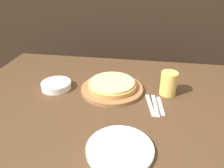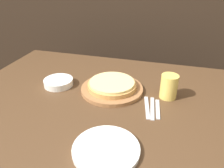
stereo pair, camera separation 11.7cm
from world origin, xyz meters
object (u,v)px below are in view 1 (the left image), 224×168
object	(u,v)px
side_bowl	(56,85)
pizza_on_board	(112,87)
spoon	(161,106)
dinner_knife	(155,105)
beer_glass	(169,82)
dinner_plate	(120,149)
fork	(150,105)

from	to	relation	value
side_bowl	pizza_on_board	bearing A→B (deg)	4.12
spoon	dinner_knife	bearing A→B (deg)	180.00
beer_glass	spoon	distance (m)	0.15
beer_glass	dinner_plate	bearing A→B (deg)	-113.91
spoon	beer_glass	bearing A→B (deg)	72.88
side_bowl	spoon	bearing A→B (deg)	-9.18
pizza_on_board	side_bowl	distance (m)	0.31
beer_glass	spoon	size ratio (longest dim) A/B	0.78
side_bowl	dinner_knife	bearing A→B (deg)	-9.60
side_bowl	fork	distance (m)	0.52
pizza_on_board	dinner_knife	size ratio (longest dim) A/B	1.80
side_bowl	fork	size ratio (longest dim) A/B	0.88
pizza_on_board	side_bowl	bearing A→B (deg)	-175.88
fork	dinner_knife	world-z (taller)	same
fork	side_bowl	bearing A→B (deg)	169.94
beer_glass	fork	bearing A→B (deg)	-125.17
pizza_on_board	spoon	size ratio (longest dim) A/B	2.11
beer_glass	spoon	world-z (taller)	beer_glass
beer_glass	dinner_knife	xyz separation A→B (m)	(-0.06, -0.13, -0.07)
side_bowl	fork	bearing A→B (deg)	-10.06
pizza_on_board	beer_glass	world-z (taller)	beer_glass
spoon	dinner_plate	bearing A→B (deg)	-116.42
pizza_on_board	spoon	bearing A→B (deg)	-23.88
beer_glass	fork	xyz separation A→B (m)	(-0.09, -0.13, -0.07)
pizza_on_board	dinner_plate	world-z (taller)	pizza_on_board
beer_glass	dinner_knife	size ratio (longest dim) A/B	0.67
beer_glass	dinner_knife	world-z (taller)	beer_glass
dinner_knife	spoon	distance (m)	0.02
side_bowl	dinner_knife	size ratio (longest dim) A/B	0.88
pizza_on_board	dinner_knife	bearing A→B (deg)	-26.13
pizza_on_board	fork	size ratio (longest dim) A/B	1.80
pizza_on_board	spoon	world-z (taller)	pizza_on_board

